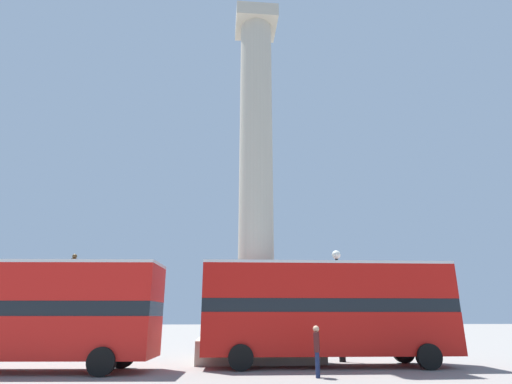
{
  "coord_description": "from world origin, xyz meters",
  "views": [
    {
      "loc": [
        -1.95,
        -21.41,
        2.01
      ],
      "look_at": [
        0.0,
        0.0,
        8.77
      ],
      "focal_mm": 28.0,
      "sensor_mm": 36.0,
      "label": 1
    }
  ],
  "objects_px": {
    "monument_column": "(256,217)",
    "bus_b": "(26,310)",
    "street_lamp": "(339,296)",
    "equestrian_statue": "(66,325)",
    "pedestrian_near_lamp": "(317,348)",
    "bus_a": "(326,308)"
  },
  "relations": [
    {
      "from": "monument_column",
      "to": "bus_b",
      "type": "height_order",
      "value": "monument_column"
    },
    {
      "from": "bus_a",
      "to": "pedestrian_near_lamp",
      "type": "distance_m",
      "value": 3.6
    },
    {
      "from": "bus_b",
      "to": "street_lamp",
      "type": "relative_size",
      "value": 2.01
    },
    {
      "from": "bus_b",
      "to": "street_lamp",
      "type": "distance_m",
      "value": 13.78
    },
    {
      "from": "bus_b",
      "to": "equestrian_statue",
      "type": "distance_m",
      "value": 7.34
    },
    {
      "from": "monument_column",
      "to": "street_lamp",
      "type": "relative_size",
      "value": 4.13
    },
    {
      "from": "street_lamp",
      "to": "bus_a",
      "type": "bearing_deg",
      "value": -121.76
    },
    {
      "from": "bus_b",
      "to": "pedestrian_near_lamp",
      "type": "height_order",
      "value": "bus_b"
    },
    {
      "from": "bus_a",
      "to": "bus_b",
      "type": "height_order",
      "value": "bus_a"
    },
    {
      "from": "monument_column",
      "to": "street_lamp",
      "type": "bearing_deg",
      "value": -21.95
    },
    {
      "from": "street_lamp",
      "to": "bus_b",
      "type": "bearing_deg",
      "value": -169.41
    },
    {
      "from": "monument_column",
      "to": "bus_b",
      "type": "relative_size",
      "value": 2.06
    },
    {
      "from": "street_lamp",
      "to": "pedestrian_near_lamp",
      "type": "distance_m",
      "value": 5.83
    },
    {
      "from": "bus_a",
      "to": "pedestrian_near_lamp",
      "type": "bearing_deg",
      "value": -109.56
    },
    {
      "from": "equestrian_statue",
      "to": "street_lamp",
      "type": "xyz_separation_m",
      "value": [
        14.45,
        -4.72,
        1.44
      ]
    },
    {
      "from": "monument_column",
      "to": "bus_a",
      "type": "distance_m",
      "value": 6.62
    },
    {
      "from": "equestrian_statue",
      "to": "pedestrian_near_lamp",
      "type": "bearing_deg",
      "value": -15.92
    },
    {
      "from": "bus_b",
      "to": "equestrian_statue",
      "type": "relative_size",
      "value": 1.89
    },
    {
      "from": "monument_column",
      "to": "pedestrian_near_lamp",
      "type": "xyz_separation_m",
      "value": [
        1.58,
        -6.5,
        -6.34
      ]
    },
    {
      "from": "bus_b",
      "to": "pedestrian_near_lamp",
      "type": "distance_m",
      "value": 11.48
    },
    {
      "from": "bus_b",
      "to": "pedestrian_near_lamp",
      "type": "relative_size",
      "value": 6.13
    },
    {
      "from": "bus_a",
      "to": "equestrian_statue",
      "type": "height_order",
      "value": "equestrian_statue"
    }
  ]
}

